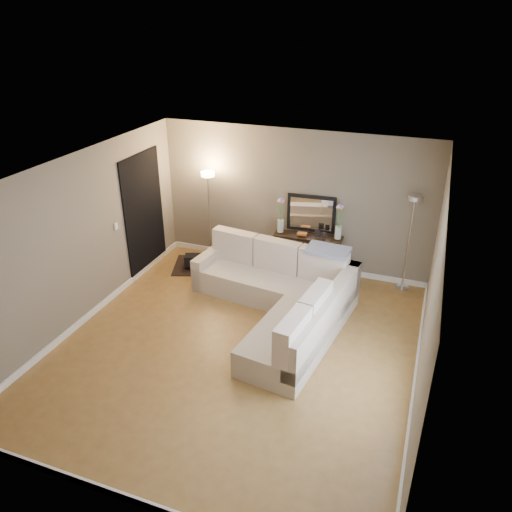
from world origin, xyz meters
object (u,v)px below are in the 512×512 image
(console_table, at_px, (303,252))
(floor_lamp_unlit, at_px, (411,224))
(sectional_sofa, at_px, (282,295))
(floor_lamp_lit, at_px, (209,199))

(console_table, relative_size, floor_lamp_unlit, 0.73)
(sectional_sofa, xyz_separation_m, floor_lamp_unlit, (1.73, 1.52, 0.86))
(console_table, distance_m, floor_lamp_lit, 2.01)
(sectional_sofa, height_order, console_table, sectional_sofa)
(console_table, bearing_deg, floor_lamp_lit, -178.47)
(sectional_sofa, bearing_deg, floor_lamp_lit, 143.27)
(console_table, xyz_separation_m, floor_lamp_lit, (-1.84, -0.05, 0.81))
(sectional_sofa, xyz_separation_m, console_table, (-0.07, 1.47, 0.08))
(floor_lamp_unlit, bearing_deg, console_table, -178.66)
(sectional_sofa, distance_m, console_table, 1.48)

